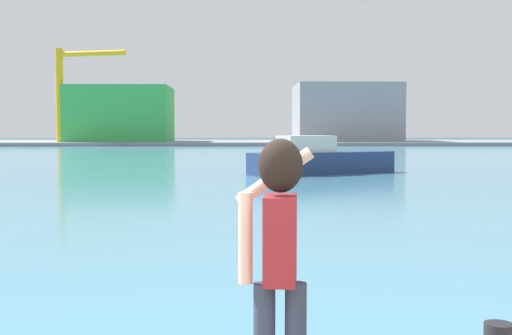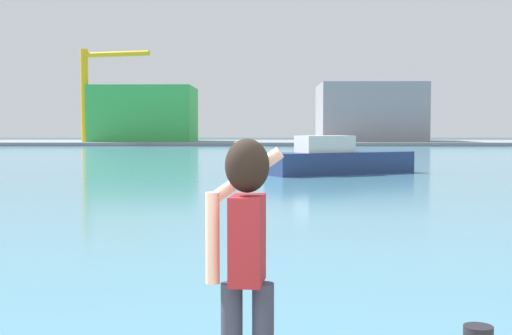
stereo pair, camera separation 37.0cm
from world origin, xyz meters
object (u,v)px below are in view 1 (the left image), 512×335
at_px(boat_moored, 320,160).
at_px(warehouse_left, 121,114).
at_px(port_crane, 68,84).
at_px(person_photographer, 279,245).
at_px(warehouse_right, 345,113).

relative_size(boat_moored, warehouse_left, 0.56).
distance_m(boat_moored, port_crane, 62.02).
xyz_separation_m(person_photographer, warehouse_right, (15.20, 92.36, 2.93)).
xyz_separation_m(person_photographer, warehouse_left, (-16.67, 90.03, 2.69)).
xyz_separation_m(warehouse_left, port_crane, (-6.03, -4.88, 3.85)).
xyz_separation_m(warehouse_left, warehouse_right, (31.87, 2.33, 0.24)).
relative_size(boat_moored, warehouse_right, 0.54).
relative_size(person_photographer, boat_moored, 0.22).
relative_size(person_photographer, port_crane, 0.14).
distance_m(person_photographer, warehouse_left, 91.60).
distance_m(warehouse_right, port_crane, 38.75).
distance_m(warehouse_left, port_crane, 8.66).
height_order(boat_moored, warehouse_right, warehouse_right).
distance_m(person_photographer, warehouse_right, 93.65).
distance_m(boat_moored, warehouse_left, 63.92).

